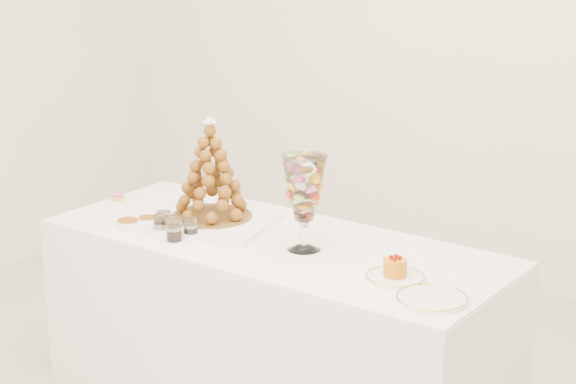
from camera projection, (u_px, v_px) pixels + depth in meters
The scene contains 15 objects.
buffet_table at pixel (274, 324), 3.81m from camera, with size 1.90×0.86×0.70m.
lace_tray at pixel (203, 222), 3.89m from camera, with size 0.54×0.40×0.02m, color white.
macaron_vase at pixel (304, 189), 3.54m from camera, with size 0.17×0.17×0.36m.
cake_plate at pixel (395, 277), 3.31m from camera, with size 0.21×0.21×0.01m, color white.
spare_plate at pixel (432, 299), 3.13m from camera, with size 0.24×0.24×0.01m, color white.
pink_tart at pixel (118, 196), 4.22m from camera, with size 0.06×0.06×0.04m.
verrine_a at pixel (164, 221), 3.82m from camera, with size 0.06×0.06×0.08m, color white.
verrine_b at pixel (170, 225), 3.77m from camera, with size 0.05×0.05×0.07m, color white.
verrine_c at pixel (191, 228), 3.73m from camera, with size 0.06×0.06×0.07m, color white.
verrine_d at pixel (161, 224), 3.78m from camera, with size 0.05×0.05×0.07m, color white.
verrine_e at pixel (174, 231), 3.69m from camera, with size 0.06×0.06×0.08m, color white.
ramekin_back at pixel (148, 221), 3.90m from camera, with size 0.08×0.08×0.02m, color white.
ramekin_front at pixel (128, 224), 3.85m from camera, with size 0.09×0.09×0.03m, color white.
croquembouche at pixel (211, 169), 3.88m from camera, with size 0.33×0.33×0.41m.
mousse_cake at pixel (395, 267), 3.31m from camera, with size 0.08×0.08×0.07m.
Camera 1 is at (1.82, -2.65, 1.92)m, focal length 60.00 mm.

